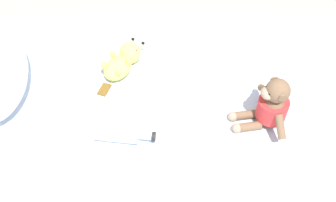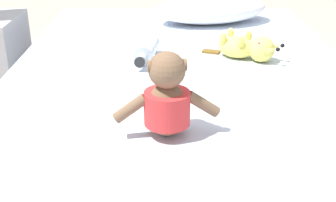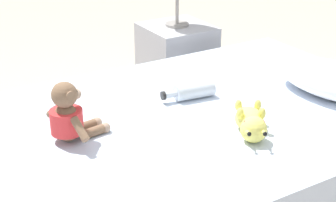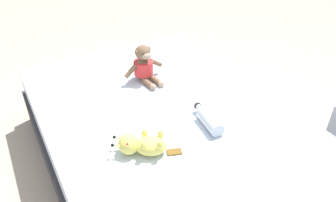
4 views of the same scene
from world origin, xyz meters
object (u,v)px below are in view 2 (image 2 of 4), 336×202
glass_bottle (148,50)px  plush_yellow_creature (248,47)px  plush_monkey (167,101)px  pillow (213,8)px  bed (182,123)px

glass_bottle → plush_yellow_creature: bearing=0.8°
plush_yellow_creature → plush_monkey: bearing=-117.4°
pillow → plush_yellow_creature: (0.09, -0.56, -0.02)m
bed → glass_bottle: (-0.13, 0.13, 0.26)m
plush_monkey → glass_bottle: bearing=97.5°
pillow → plush_monkey: bearing=-100.8°
bed → plush_yellow_creature: plush_yellow_creature is taller
plush_yellow_creature → pillow: bearing=99.3°
plush_yellow_creature → glass_bottle: plush_yellow_creature is taller
plush_yellow_creature → glass_bottle: bearing=-179.2°
bed → plush_monkey: plush_monkey is taller
plush_monkey → plush_yellow_creature: (0.31, 0.60, -0.05)m
plush_yellow_creature → bed: bearing=-153.0°
bed → plush_monkey: size_ratio=7.14×
bed → pillow: 0.77m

